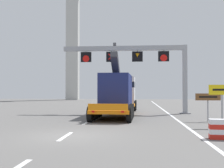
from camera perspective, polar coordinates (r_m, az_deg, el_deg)
The scene contains 9 objects.
ground at distance 14.01m, azimuth -8.42°, elevation -10.34°, with size 112.00×112.00×0.00m, color slate.
lane_markings at distance 30.94m, azimuth -1.36°, elevation -5.34°, with size 0.20×49.02×0.01m.
edge_line_right at distance 25.73m, azimuth 11.72°, elevation -6.15°, with size 0.20×63.00×0.01m, color silver.
overhead_lane_gantry at distance 27.26m, azimuth 5.53°, elevation 5.20°, with size 12.08×0.90×6.79m.
heavy_haul_truck_orange at distance 26.73m, azimuth 1.48°, elevation -1.73°, with size 3.40×14.13×5.30m.
exit_sign_yellow at distance 18.06m, azimuth 21.37°, elevation -2.03°, with size 1.57×0.15×2.54m.
tourist_info_sign_brown at distance 21.07m, azimuth 18.81°, elevation -3.04°, with size 1.74×0.15×1.98m.
crash_barrier_striped at distance 13.85m, azimuth 21.12°, elevation -8.50°, with size 1.04×0.59×0.90m.
bridge_pylon_distant at distance 68.13m, azimuth -7.92°, elevation 15.10°, with size 9.00×2.00×41.93m.
Camera 1 is at (3.19, -13.46, 2.22)m, focal length 45.26 mm.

